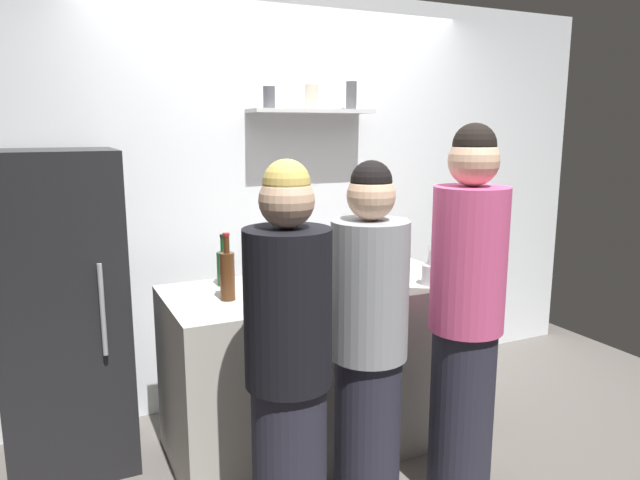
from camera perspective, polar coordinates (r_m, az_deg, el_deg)
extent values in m
plane|color=#59544F|center=(3.24, 6.01, -22.01)|extent=(5.28, 5.28, 0.00)
cube|color=white|center=(3.87, -3.28, 4.08)|extent=(4.80, 0.10, 2.60)
cube|color=silver|center=(3.74, -0.82, 12.41)|extent=(0.80, 0.22, 0.02)
cylinder|color=#4C4C51|center=(3.63, -4.96, 13.62)|extent=(0.07, 0.07, 0.13)
cylinder|color=beige|center=(3.74, -0.83, 13.73)|extent=(0.09, 0.09, 0.15)
cylinder|color=#4C4C51|center=(3.87, 3.06, 13.83)|extent=(0.07, 0.07, 0.18)
cube|color=black|center=(3.29, -23.66, -6.49)|extent=(0.61, 0.58, 1.65)
cylinder|color=#99999E|center=(2.98, -20.35, -6.38)|extent=(0.02, 0.02, 0.45)
cube|color=#B7B2A8|center=(3.34, 0.00, -12.01)|extent=(1.65, 0.76, 0.92)
cube|color=gray|center=(3.21, 3.90, -3.86)|extent=(0.34, 0.24, 0.05)
cylinder|color=#B2B2B7|center=(3.25, 10.67, -3.33)|extent=(0.10, 0.10, 0.11)
cylinder|color=silver|center=(3.22, 10.93, -2.29)|extent=(0.02, 0.01, 0.17)
cylinder|color=silver|center=(3.23, 10.69, -2.12)|extent=(0.01, 0.05, 0.18)
cylinder|color=silver|center=(3.24, 10.80, -2.12)|extent=(0.01, 0.01, 0.18)
cylinder|color=silver|center=(3.22, 10.73, -2.38)|extent=(0.02, 0.01, 0.16)
cylinder|color=silver|center=(3.22, 10.93, -2.14)|extent=(0.04, 0.02, 0.19)
cylinder|color=silver|center=(3.25, 10.43, -2.08)|extent=(0.04, 0.01, 0.18)
cylinder|color=silver|center=(3.23, 10.52, -2.39)|extent=(0.02, 0.02, 0.15)
cylinder|color=black|center=(3.58, 8.19, -1.19)|extent=(0.08, 0.08, 0.20)
cylinder|color=black|center=(3.56, 8.25, 1.12)|extent=(0.03, 0.03, 0.10)
cylinder|color=gold|center=(3.55, 8.27, 2.01)|extent=(0.03, 0.03, 0.02)
cylinder|color=#472814|center=(2.93, -8.98, -3.52)|extent=(0.07, 0.07, 0.24)
cylinder|color=#472814|center=(2.90, -9.07, -0.44)|extent=(0.03, 0.03, 0.08)
cylinder|color=maroon|center=(2.89, -9.10, 0.52)|extent=(0.03, 0.03, 0.02)
cylinder|color=#19471E|center=(3.21, -9.30, -2.77)|extent=(0.08, 0.08, 0.18)
cylinder|color=#19471E|center=(3.18, -9.38, -0.47)|extent=(0.03, 0.03, 0.08)
cylinder|color=black|center=(3.17, -9.40, 0.39)|extent=(0.04, 0.04, 0.02)
cylinder|color=silver|center=(3.19, -1.25, -2.43)|extent=(0.08, 0.08, 0.22)
cylinder|color=silver|center=(3.16, -1.25, -0.34)|extent=(0.04, 0.04, 0.02)
cylinder|color=yellow|center=(3.16, -1.26, -0.01)|extent=(0.05, 0.05, 0.02)
cylinder|color=#262633|center=(2.55, -2.96, -21.63)|extent=(0.30, 0.30, 0.78)
cylinder|color=black|center=(2.26, -3.14, -6.58)|extent=(0.34, 0.34, 0.61)
sphere|color=#D8AD8C|center=(2.17, -3.25, 3.86)|extent=(0.21, 0.21, 0.21)
sphere|color=#D8B759|center=(2.16, -3.27, 5.52)|extent=(0.18, 0.18, 0.18)
cylinder|color=#262633|center=(3.00, 13.54, -16.00)|extent=(0.30, 0.30, 0.84)
cylinder|color=#D14C7F|center=(2.74, 14.24, -1.86)|extent=(0.34, 0.34, 0.66)
sphere|color=#D8AD8C|center=(2.68, 14.69, 7.45)|extent=(0.23, 0.23, 0.23)
sphere|color=black|center=(2.68, 14.76, 8.91)|extent=(0.19, 0.19, 0.19)
cylinder|color=#262633|center=(2.82, 4.60, -18.37)|extent=(0.30, 0.30, 0.77)
cylinder|color=gray|center=(2.55, 4.83, -4.83)|extent=(0.34, 0.34, 0.61)
sphere|color=#D8AD8C|center=(2.47, 4.98, 4.27)|extent=(0.21, 0.21, 0.21)
sphere|color=black|center=(2.47, 5.01, 5.70)|extent=(0.18, 0.18, 0.18)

